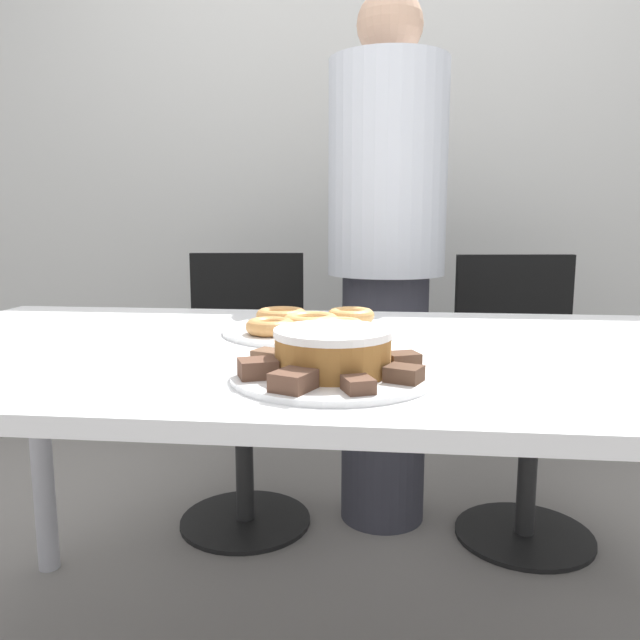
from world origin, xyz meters
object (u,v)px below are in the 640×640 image
at_px(office_chair_left, 245,395).
at_px(plate_cake, 333,375).
at_px(plate_donuts, 311,330).
at_px(person_standing, 386,257).
at_px(office_chair_right, 524,403).
at_px(frosted_cake, 333,350).

height_order(office_chair_left, plate_cake, office_chair_left).
bearing_deg(plate_donuts, office_chair_left, 114.71).
bearing_deg(office_chair_left, plate_donuts, -72.39).
xyz_separation_m(office_chair_left, plate_cake, (0.39, -1.06, 0.35)).
distance_m(person_standing, office_chair_left, 0.66).
height_order(person_standing, office_chair_right, person_standing).
relative_size(office_chair_left, frosted_cake, 4.90).
distance_m(office_chair_right, plate_cake, 1.24).
distance_m(office_chair_left, frosted_cake, 1.20).
distance_m(office_chair_right, plate_donuts, 0.97).
relative_size(person_standing, plate_cake, 5.36).
xyz_separation_m(office_chair_left, plate_donuts, (0.31, -0.67, 0.35)).
relative_size(person_standing, office_chair_left, 1.90).
height_order(plate_donuts, frosted_cake, frosted_cake).
xyz_separation_m(office_chair_right, plate_cake, (-0.53, -1.06, 0.35)).
bearing_deg(frosted_cake, plate_cake, 90.00).
distance_m(plate_cake, frosted_cake, 0.04).
relative_size(person_standing, frosted_cake, 9.31).
distance_m(plate_cake, plate_donuts, 0.40).
distance_m(plate_donuts, frosted_cake, 0.40).
relative_size(office_chair_left, office_chair_right, 1.00).
bearing_deg(plate_cake, office_chair_left, 110.18).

